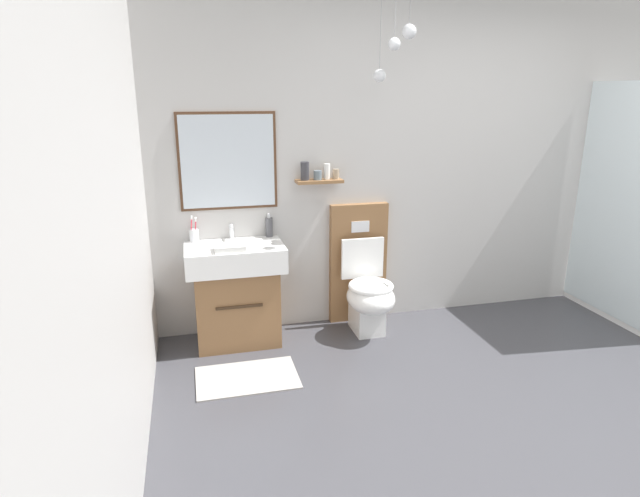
# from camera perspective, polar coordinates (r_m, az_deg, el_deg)

# --- Properties ---
(ground_plane) EXTENTS (6.28, 5.07, 0.10)m
(ground_plane) POSITION_cam_1_polar(r_m,az_deg,el_deg) (3.58, 26.31, -17.63)
(ground_plane) COLOR #3D3D42
(ground_plane) RESTS_ON ground
(wall_back) EXTENTS (5.08, 0.60, 2.70)m
(wall_back) POSITION_cam_1_polar(r_m,az_deg,el_deg) (4.59, 13.33, 9.73)
(wall_back) COLOR #B7B5B2
(wall_back) RESTS_ON ground
(wall_left) EXTENTS (0.12, 3.87, 2.70)m
(wall_left) POSITION_cam_1_polar(r_m,az_deg,el_deg) (2.27, -23.25, 2.26)
(wall_left) COLOR #B7B5B2
(wall_left) RESTS_ON ground
(bath_mat) EXTENTS (0.68, 0.44, 0.01)m
(bath_mat) POSITION_cam_1_polar(r_m,az_deg,el_deg) (3.70, -7.88, -13.67)
(bath_mat) COLOR #9E9993
(bath_mat) RESTS_ON ground
(vanity_sink_left) EXTENTS (0.72, 0.49, 0.78)m
(vanity_sink_left) POSITION_cam_1_polar(r_m,az_deg,el_deg) (4.06, -9.05, -4.51)
(vanity_sink_left) COLOR brown
(vanity_sink_left) RESTS_ON ground
(tap_on_left_sink) EXTENTS (0.03, 0.13, 0.11)m
(tap_on_left_sink) POSITION_cam_1_polar(r_m,az_deg,el_deg) (4.10, -9.55, 2.00)
(tap_on_left_sink) COLOR silver
(tap_on_left_sink) RESTS_ON vanity_sink_left
(toilet) EXTENTS (0.48, 0.62, 1.00)m
(toilet) POSITION_cam_1_polar(r_m,az_deg,el_deg) (4.28, 4.81, -3.83)
(toilet) COLOR brown
(toilet) RESTS_ON ground
(toothbrush_cup) EXTENTS (0.07, 0.07, 0.20)m
(toothbrush_cup) POSITION_cam_1_polar(r_m,az_deg,el_deg) (4.08, -13.46, 1.47)
(toothbrush_cup) COLOR silver
(toothbrush_cup) RESTS_ON vanity_sink_left
(soap_dispenser) EXTENTS (0.06, 0.06, 0.18)m
(soap_dispenser) POSITION_cam_1_polar(r_m,az_deg,el_deg) (4.13, -5.51, 2.36)
(soap_dispenser) COLOR #4C4C51
(soap_dispenser) RESTS_ON vanity_sink_left
(folded_hand_towel) EXTENTS (0.22, 0.16, 0.04)m
(folded_hand_towel) POSITION_cam_1_polar(r_m,az_deg,el_deg) (3.80, -9.71, 0.10)
(folded_hand_towel) COLOR white
(folded_hand_towel) RESTS_ON vanity_sink_left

